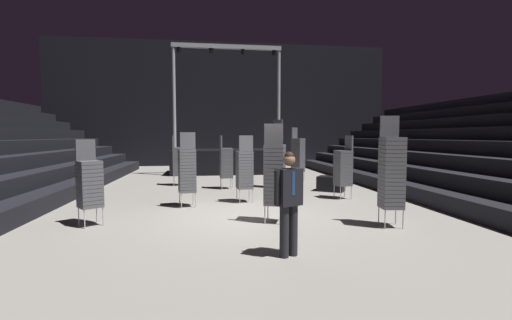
# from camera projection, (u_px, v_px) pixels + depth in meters

# --- Properties ---
(ground_plane) EXTENTS (22.00, 30.00, 0.10)m
(ground_plane) POSITION_uv_depth(u_px,v_px,m) (249.00, 219.00, 8.38)
(ground_plane) COLOR gray
(arena_end_wall) EXTENTS (22.00, 0.30, 8.00)m
(arena_end_wall) POSITION_uv_depth(u_px,v_px,m) (223.00, 104.00, 22.93)
(arena_end_wall) COLOR black
(arena_end_wall) RESTS_ON ground_plane
(stage_riser) EXTENTS (5.64, 2.55, 6.38)m
(stage_riser) POSITION_uv_depth(u_px,v_px,m) (227.00, 159.00, 18.36)
(stage_riser) COLOR black
(stage_riser) RESTS_ON ground_plane
(man_with_tie) EXTENTS (0.56, 0.37, 1.71)m
(man_with_tie) POSITION_uv_depth(u_px,v_px,m) (289.00, 198.00, 5.61)
(man_with_tie) COLOR black
(man_with_tie) RESTS_ON ground_plane
(chair_stack_front_left) EXTENTS (0.49, 0.49, 2.39)m
(chair_stack_front_left) POSITION_uv_depth(u_px,v_px,m) (392.00, 171.00, 7.46)
(chair_stack_front_left) COLOR #B2B5BA
(chair_stack_front_left) RESTS_ON ground_plane
(chair_stack_front_right) EXTENTS (0.62, 0.62, 2.31)m
(chair_stack_front_right) POSITION_uv_depth(u_px,v_px,m) (298.00, 155.00, 14.89)
(chair_stack_front_right) COLOR #B2B5BA
(chair_stack_front_right) RESTS_ON ground_plane
(chair_stack_mid_left) EXTENTS (0.52, 0.52, 2.05)m
(chair_stack_mid_left) POSITION_uv_depth(u_px,v_px,m) (187.00, 170.00, 9.59)
(chair_stack_mid_left) COLOR #B2B5BA
(chair_stack_mid_left) RESTS_ON ground_plane
(chair_stack_mid_right) EXTENTS (0.47, 0.47, 1.96)m
(chair_stack_mid_right) POSITION_uv_depth(u_px,v_px,m) (178.00, 160.00, 13.72)
(chair_stack_mid_right) COLOR #B2B5BA
(chair_stack_mid_right) RESTS_ON ground_plane
(chair_stack_mid_centre) EXTENTS (0.51, 0.51, 1.96)m
(chair_stack_mid_centre) POSITION_uv_depth(u_px,v_px,m) (343.00, 167.00, 10.84)
(chair_stack_mid_centre) COLOR #B2B5BA
(chair_stack_mid_centre) RESTS_ON ground_plane
(chair_stack_rear_left) EXTENTS (0.48, 0.48, 1.96)m
(chair_stack_rear_left) POSITION_uv_depth(u_px,v_px,m) (226.00, 162.00, 12.85)
(chair_stack_rear_left) COLOR #B2B5BA
(chair_stack_rear_left) RESTS_ON ground_plane
(chair_stack_rear_right) EXTENTS (0.62, 0.62, 2.56)m
(chair_stack_rear_right) POSITION_uv_depth(u_px,v_px,m) (275.00, 154.00, 13.10)
(chair_stack_rear_right) COLOR #B2B5BA
(chair_stack_rear_right) RESTS_ON ground_plane
(chair_stack_rear_centre) EXTENTS (0.56, 0.56, 2.22)m
(chair_stack_rear_centre) POSITION_uv_depth(u_px,v_px,m) (275.00, 174.00, 7.84)
(chair_stack_rear_centre) COLOR #B2B5BA
(chair_stack_rear_centre) RESTS_ON ground_plane
(chair_stack_aisle_left) EXTENTS (0.61, 0.61, 1.88)m
(chair_stack_aisle_left) POSITION_uv_depth(u_px,v_px,m) (90.00, 183.00, 7.57)
(chair_stack_aisle_left) COLOR #B2B5BA
(chair_stack_aisle_left) RESTS_ON ground_plane
(chair_stack_aisle_right) EXTENTS (0.49, 0.49, 1.96)m
(chair_stack_aisle_right) POSITION_uv_depth(u_px,v_px,m) (245.00, 169.00, 10.25)
(chair_stack_aisle_right) COLOR #B2B5BA
(chair_stack_aisle_right) RESTS_ON ground_plane
(equipment_road_case) EXTENTS (1.08, 1.00, 0.52)m
(equipment_road_case) POSITION_uv_depth(u_px,v_px,m) (331.00, 184.00, 12.33)
(equipment_road_case) COLOR black
(equipment_road_case) RESTS_ON ground_plane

